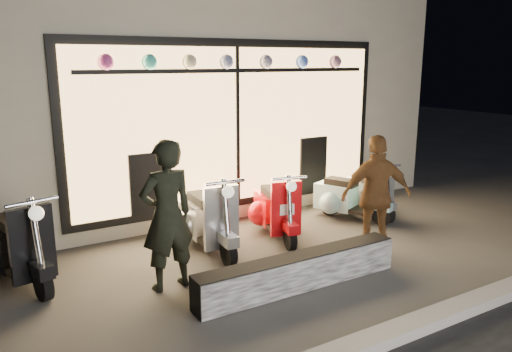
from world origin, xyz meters
The scene contains 11 objects.
ground centered at (0.00, 0.00, 0.00)m, with size 40.00×40.00×0.00m, color #383533.
kerb centered at (0.00, -2.00, 0.06)m, with size 40.00×0.25×0.12m, color slate.
shop_building centered at (0.00, 4.98, 2.10)m, with size 10.20×6.23×4.20m.
graffiti_barrier centered at (0.17, -0.65, 0.20)m, with size 2.60×0.28×0.40m, color black.
scooter_silver centered at (-0.18, 1.09, 0.42)m, with size 0.51×1.47×1.05m.
scooter_red centered at (0.95, 1.05, 0.39)m, with size 0.68×1.37×0.98m.
scooter_black centered at (-2.55, 1.28, 0.43)m, with size 0.69×1.50×1.07m.
scooter_blue centered at (2.34, 1.12, 0.37)m, with size 0.75×1.28×0.93m.
scooter_grey centered at (2.91, 1.18, 0.36)m, with size 0.56×1.26×0.90m.
man centered at (-1.09, 0.12, 0.86)m, with size 0.63×0.41×1.72m, color black.
woman centered at (1.67, -0.29, 0.81)m, with size 0.95×0.39×1.61m, color brown.
Camera 1 is at (-2.97, -4.94, 2.54)m, focal length 35.00 mm.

